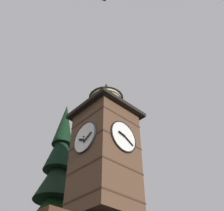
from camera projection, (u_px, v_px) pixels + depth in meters
clock_tower at (105, 147)px, 16.96m from camera, size 3.82×3.82×9.71m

